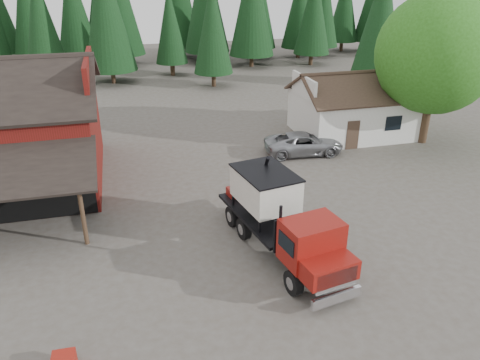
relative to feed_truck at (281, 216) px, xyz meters
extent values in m
plane|color=#4E473D|center=(-2.66, 0.67, -1.77)|extent=(120.00, 120.00, 0.00)
cube|color=#621210|center=(-7.66, 10.67, 4.23)|extent=(0.25, 7.00, 2.00)
cylinder|color=#382619|center=(-8.26, 2.77, -0.37)|extent=(0.20, 0.20, 2.80)
cube|color=silver|center=(10.34, 13.67, -0.27)|extent=(8.00, 6.00, 3.00)
cube|color=#38281E|center=(10.34, 12.17, 1.98)|extent=(8.60, 3.42, 1.80)
cube|color=#38281E|center=(10.34, 15.17, 1.98)|extent=(8.60, 3.42, 1.80)
cube|color=silver|center=(6.34, 13.67, 1.98)|extent=(0.20, 4.20, 1.50)
cube|color=silver|center=(14.34, 13.67, 1.98)|extent=(0.20, 4.20, 1.50)
cube|color=#38281E|center=(8.84, 10.65, -0.77)|extent=(0.90, 0.06, 2.00)
cube|color=black|center=(11.84, 10.65, -0.17)|extent=(1.20, 0.06, 1.00)
cylinder|color=#382619|center=(14.34, 10.67, -0.17)|extent=(0.60, 0.60, 3.20)
sphere|color=#255D15|center=(14.34, 10.67, 4.43)|extent=(8.00, 8.00, 8.00)
sphere|color=#255D15|center=(13.14, 11.47, 3.23)|extent=(4.40, 4.40, 4.40)
sphere|color=#255D15|center=(15.34, 9.87, 3.53)|extent=(4.80, 4.80, 4.80)
cylinder|color=#382619|center=(3.34, 30.67, -0.97)|extent=(0.44, 0.44, 1.60)
cone|color=black|center=(3.34, 30.67, 4.13)|extent=(3.96, 3.96, 9.00)
cylinder|color=#382619|center=(19.34, 26.67, -0.97)|extent=(0.44, 0.44, 1.60)
cone|color=black|center=(19.34, 26.67, 5.13)|extent=(4.84, 4.84, 11.00)
cylinder|color=#382619|center=(-6.66, 34.67, -0.97)|extent=(0.44, 0.44, 1.60)
cone|color=black|center=(-6.66, 34.67, 5.63)|extent=(5.28, 5.28, 12.00)
cylinder|color=black|center=(-0.45, -2.91, -1.26)|extent=(0.50, 1.05, 1.01)
cylinder|color=black|center=(1.45, -2.55, -1.26)|extent=(0.50, 1.05, 1.01)
cylinder|color=black|center=(-1.25, 1.42, -1.26)|extent=(0.50, 1.05, 1.01)
cylinder|color=black|center=(0.64, 1.77, -1.26)|extent=(0.50, 1.05, 1.01)
cylinder|color=black|center=(-1.49, 2.68, -1.26)|extent=(0.50, 1.05, 1.01)
cylinder|color=black|center=(0.41, 3.03, -1.26)|extent=(0.50, 1.05, 1.01)
cube|color=black|center=(-0.04, 0.15, -0.90)|extent=(2.43, 7.94, 0.37)
cube|color=silver|center=(0.76, -4.13, -1.26)|extent=(2.10, 0.55, 0.41)
cube|color=silver|center=(0.74, -4.04, -0.53)|extent=(1.73, 0.41, 0.83)
cube|color=maroon|center=(0.64, -3.50, -0.39)|extent=(2.25, 1.55, 0.78)
cube|color=maroon|center=(0.43, -2.33, 0.11)|extent=(2.45, 1.94, 1.70)
cube|color=black|center=(0.56, -3.05, 0.39)|extent=(1.91, 0.42, 0.83)
cylinder|color=black|center=(-0.63, -1.68, 0.62)|extent=(0.15, 0.15, 1.65)
cube|color=black|center=(0.26, -1.42, 0.07)|extent=(2.23, 0.52, 1.47)
cube|color=black|center=(-0.27, 1.42, -0.65)|extent=(3.27, 5.66, 0.15)
cube|color=silver|center=(-0.27, 1.42, 0.71)|extent=(2.63, 3.36, 1.47)
cone|color=silver|center=(-0.27, 1.42, -0.21)|extent=(2.35, 2.35, 0.64)
cube|color=black|center=(-0.27, 1.42, 1.46)|extent=(2.73, 3.47, 0.07)
cylinder|color=black|center=(0.04, 2.78, 0.62)|extent=(0.32, 2.04, 2.80)
cube|color=maroon|center=(-1.21, 3.48, -0.39)|extent=(0.68, 0.82, 0.41)
cylinder|color=silver|center=(1.35, -1.55, -0.99)|extent=(0.67, 1.00, 0.51)
imported|color=#94959B|center=(5.34, 10.67, -1.05)|extent=(5.35, 2.77, 1.44)
camera|label=1|loc=(-6.05, -16.44, 9.80)|focal=35.00mm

